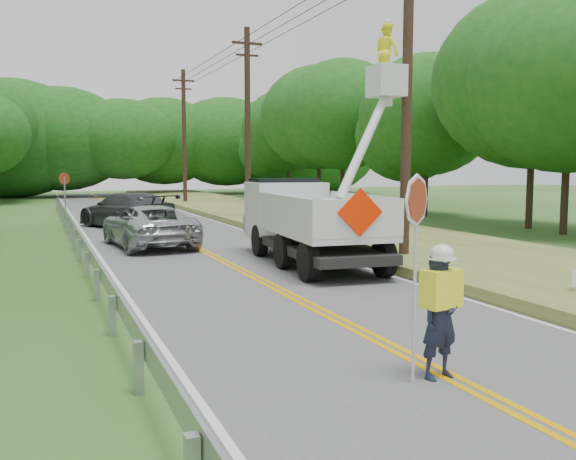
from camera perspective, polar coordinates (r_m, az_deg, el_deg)
name	(u,v)px	position (r m, az deg, el deg)	size (l,w,h in m)	color
ground	(449,378)	(9.16, 14.57, -13.03)	(140.00, 140.00, 0.00)	#2E4E19
road	(202,251)	(21.77, -7.91, -1.89)	(7.20, 96.00, 0.03)	#515153
guardrail	(78,237)	(22.00, -18.72, -0.64)	(0.18, 48.00, 0.77)	#9C9FA4
utility_poles	(300,110)	(26.13, 1.15, 11.01)	(1.60, 43.30, 10.00)	black
tall_grass_verge	(380,238)	(24.44, 8.45, -0.72)	(7.00, 96.00, 0.30)	#53642B
treeline_right	(425,108)	(36.71, 12.45, 10.93)	(11.04, 54.96, 10.99)	#332319
treeline_horizon	(122,140)	(63.51, -15.00, 8.02)	(56.55, 14.00, 11.59)	#134E16
flagger	(440,306)	(8.79, 13.80, -6.85)	(1.10, 0.52, 2.82)	#191E33
bucket_truck	(306,210)	(19.36, 1.70, 1.88)	(3.91, 7.39, 7.02)	black
suv_silver	(149,226)	(23.09, -12.71, 0.39)	(2.52, 5.47, 1.52)	#AFB2B6
suv_darkgrey	(127,210)	(30.28, -14.62, 1.79)	(2.37, 5.84, 1.70)	#393C41
stop_sign_permanent	(65,192)	(29.51, -19.85, 3.30)	(0.49, 0.32, 2.66)	#9C9FA4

